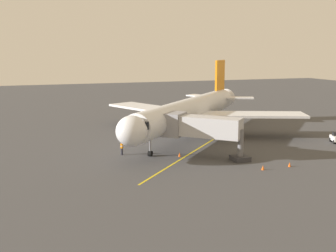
{
  "coord_description": "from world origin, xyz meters",
  "views": [
    {
      "loc": [
        23.01,
        60.5,
        13.27
      ],
      "look_at": [
        4.23,
        7.05,
        3.0
      ],
      "focal_mm": 44.72,
      "sensor_mm": 36.0,
      "label": 1
    }
  ],
  "objects_px": {
    "safety_cone_nose_right": "(290,164)",
    "jet_bridge": "(197,127)",
    "ground_crew_marshaller": "(122,148)",
    "safety_cone_wing_port": "(263,168)",
    "airplane": "(190,111)",
    "safety_cone_nose_left": "(180,155)",
    "belt_loader_portside": "(212,119)"
  },
  "relations": [
    {
      "from": "safety_cone_nose_left",
      "to": "belt_loader_portside",
      "type": "bearing_deg",
      "value": -124.09
    },
    {
      "from": "airplane",
      "to": "safety_cone_nose_left",
      "type": "bearing_deg",
      "value": 61.98
    },
    {
      "from": "ground_crew_marshaller",
      "to": "safety_cone_wing_port",
      "type": "height_order",
      "value": "ground_crew_marshaller"
    },
    {
      "from": "ground_crew_marshaller",
      "to": "safety_cone_wing_port",
      "type": "distance_m",
      "value": 18.03
    },
    {
      "from": "jet_bridge",
      "to": "safety_cone_wing_port",
      "type": "distance_m",
      "value": 10.04
    },
    {
      "from": "safety_cone_nose_left",
      "to": "safety_cone_nose_right",
      "type": "height_order",
      "value": "same"
    },
    {
      "from": "airplane",
      "to": "ground_crew_marshaller",
      "type": "distance_m",
      "value": 15.41
    },
    {
      "from": "safety_cone_wing_port",
      "to": "jet_bridge",
      "type": "bearing_deg",
      "value": -60.95
    },
    {
      "from": "ground_crew_marshaller",
      "to": "belt_loader_portside",
      "type": "height_order",
      "value": "belt_loader_portside"
    },
    {
      "from": "airplane",
      "to": "safety_cone_nose_left",
      "type": "relative_size",
      "value": 60.51
    },
    {
      "from": "jet_bridge",
      "to": "safety_cone_nose_right",
      "type": "xyz_separation_m",
      "value": [
        -8.17,
        8.15,
        -3.49
      ]
    },
    {
      "from": "airplane",
      "to": "safety_cone_wing_port",
      "type": "distance_m",
      "value": 20.45
    },
    {
      "from": "airplane",
      "to": "safety_cone_nose_left",
      "type": "distance_m",
      "value": 13.45
    },
    {
      "from": "jet_bridge",
      "to": "belt_loader_portside",
      "type": "bearing_deg",
      "value": -119.46
    },
    {
      "from": "airplane",
      "to": "safety_cone_nose_right",
      "type": "xyz_separation_m",
      "value": [
        -4.27,
        20.02,
        -3.73
      ]
    },
    {
      "from": "belt_loader_portside",
      "to": "safety_cone_wing_port",
      "type": "height_order",
      "value": "belt_loader_portside"
    },
    {
      "from": "ground_crew_marshaller",
      "to": "safety_cone_nose_left",
      "type": "distance_m",
      "value": 7.49
    },
    {
      "from": "belt_loader_portside",
      "to": "safety_cone_nose_right",
      "type": "xyz_separation_m",
      "value": [
        4.33,
        30.29,
        -0.44
      ]
    },
    {
      "from": "ground_crew_marshaller",
      "to": "safety_cone_nose_left",
      "type": "xyz_separation_m",
      "value": [
        -6.67,
        3.34,
        -0.61
      ]
    },
    {
      "from": "belt_loader_portside",
      "to": "safety_cone_wing_port",
      "type": "distance_m",
      "value": 31.39
    },
    {
      "from": "jet_bridge",
      "to": "safety_cone_nose_left",
      "type": "bearing_deg",
      "value": -11.87
    },
    {
      "from": "safety_cone_nose_left",
      "to": "safety_cone_wing_port",
      "type": "bearing_deg",
      "value": 127.81
    },
    {
      "from": "ground_crew_marshaller",
      "to": "belt_loader_portside",
      "type": "relative_size",
      "value": 0.4
    },
    {
      "from": "jet_bridge",
      "to": "safety_cone_nose_left",
      "type": "height_order",
      "value": "jet_bridge"
    },
    {
      "from": "safety_cone_nose_right",
      "to": "jet_bridge",
      "type": "bearing_deg",
      "value": -44.92
    },
    {
      "from": "airplane",
      "to": "safety_cone_nose_left",
      "type": "xyz_separation_m",
      "value": [
        6.07,
        11.41,
        -3.73
      ]
    },
    {
      "from": "airplane",
      "to": "safety_cone_nose_right",
      "type": "bearing_deg",
      "value": 102.04
    },
    {
      "from": "airplane",
      "to": "safety_cone_wing_port",
      "type": "bearing_deg",
      "value": 91.91
    },
    {
      "from": "airplane",
      "to": "safety_cone_nose_right",
      "type": "height_order",
      "value": "airplane"
    },
    {
      "from": "safety_cone_wing_port",
      "to": "ground_crew_marshaller",
      "type": "bearing_deg",
      "value": -41.88
    },
    {
      "from": "airplane",
      "to": "jet_bridge",
      "type": "xyz_separation_m",
      "value": [
        3.9,
        11.87,
        -0.24
      ]
    },
    {
      "from": "ground_crew_marshaller",
      "to": "safety_cone_nose_left",
      "type": "bearing_deg",
      "value": 153.4
    }
  ]
}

